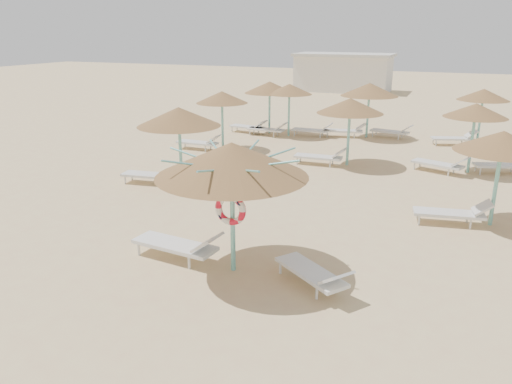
% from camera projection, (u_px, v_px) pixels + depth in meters
% --- Properties ---
extents(ground, '(120.00, 120.00, 0.00)m').
position_uv_depth(ground, '(249.00, 266.00, 11.51)').
color(ground, '#D0B87F').
rests_on(ground, ground).
extents(main_palapa, '(3.30, 3.30, 2.96)m').
position_uv_depth(main_palapa, '(232.00, 160.00, 10.56)').
color(main_palapa, '#6EBFB8').
rests_on(main_palapa, ground).
extents(lounger_main_a, '(2.31, 0.90, 0.82)m').
position_uv_depth(lounger_main_a, '(180.00, 245.00, 11.72)').
color(lounger_main_a, silver).
rests_on(lounger_main_a, ground).
extents(lounger_main_b, '(1.95, 1.64, 0.72)m').
position_uv_depth(lounger_main_b, '(315.00, 273.00, 10.46)').
color(lounger_main_b, silver).
rests_on(lounger_main_b, ground).
extents(palapa_field, '(19.91, 13.83, 2.72)m').
position_uv_depth(palapa_field, '(388.00, 108.00, 19.34)').
color(palapa_field, '#6EBFB8').
rests_on(palapa_field, ground).
extents(service_hut, '(8.40, 4.40, 3.25)m').
position_uv_depth(service_hut, '(343.00, 72.00, 43.93)').
color(service_hut, silver).
rests_on(service_hut, ground).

